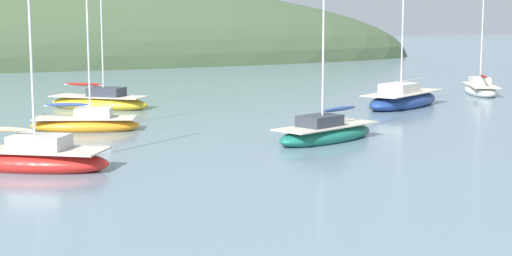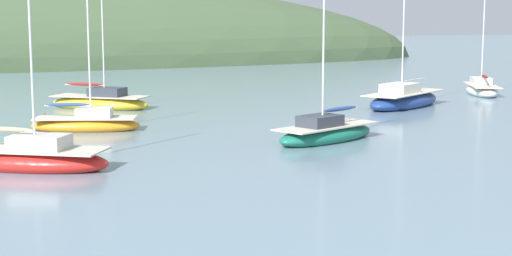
{
  "view_description": "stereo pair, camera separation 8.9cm",
  "coord_description": "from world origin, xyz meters",
  "px_view_note": "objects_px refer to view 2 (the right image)",
  "views": [
    {
      "loc": [
        -10.79,
        -8.68,
        5.66
      ],
      "look_at": [
        0.0,
        20.0,
        1.2
      ],
      "focal_mm": 53.42,
      "sensor_mm": 36.0,
      "label": 1
    },
    {
      "loc": [
        -10.7,
        -8.71,
        5.66
      ],
      "look_at": [
        0.0,
        20.0,
        1.2
      ],
      "focal_mm": 53.42,
      "sensor_mm": 36.0,
      "label": 2
    }
  ],
  "objects_px": {
    "sailboat_grey_yawl": "(86,123)",
    "sailboat_red_portside": "(482,89)",
    "mooring_buoy_channel": "(45,118)",
    "sailboat_white_near": "(404,100)",
    "sailboat_yellow_far": "(101,102)",
    "sailboat_black_sloop": "(326,133)",
    "sailboat_cream_ketch": "(29,158)"
  },
  "relations": [
    {
      "from": "sailboat_cream_ketch",
      "to": "mooring_buoy_channel",
      "type": "height_order",
      "value": "sailboat_cream_ketch"
    },
    {
      "from": "sailboat_black_sloop",
      "to": "mooring_buoy_channel",
      "type": "xyz_separation_m",
      "value": [
        -11.54,
        11.76,
        -0.25
      ]
    },
    {
      "from": "sailboat_black_sloop",
      "to": "sailboat_yellow_far",
      "type": "xyz_separation_m",
      "value": [
        -7.73,
        16.48,
        0.03
      ]
    },
    {
      "from": "sailboat_grey_yawl",
      "to": "sailboat_white_near",
      "type": "distance_m",
      "value": 20.73
    },
    {
      "from": "sailboat_cream_ketch",
      "to": "sailboat_yellow_far",
      "type": "height_order",
      "value": "sailboat_yellow_far"
    },
    {
      "from": "sailboat_grey_yawl",
      "to": "sailboat_black_sloop",
      "type": "relative_size",
      "value": 1.04
    },
    {
      "from": "sailboat_white_near",
      "to": "sailboat_yellow_far",
      "type": "distance_m",
      "value": 19.23
    },
    {
      "from": "sailboat_red_portside",
      "to": "sailboat_black_sloop",
      "type": "xyz_separation_m",
      "value": [
        -20.16,
        -15.41,
        -0.01
      ]
    },
    {
      "from": "sailboat_grey_yawl",
      "to": "mooring_buoy_channel",
      "type": "height_order",
      "value": "sailboat_grey_yawl"
    },
    {
      "from": "sailboat_black_sloop",
      "to": "mooring_buoy_channel",
      "type": "distance_m",
      "value": 16.48
    },
    {
      "from": "sailboat_black_sloop",
      "to": "sailboat_yellow_far",
      "type": "bearing_deg",
      "value": 115.14
    },
    {
      "from": "sailboat_white_near",
      "to": "sailboat_black_sloop",
      "type": "xyz_separation_m",
      "value": [
        -10.56,
        -10.55,
        -0.08
      ]
    },
    {
      "from": "sailboat_white_near",
      "to": "sailboat_black_sloop",
      "type": "bearing_deg",
      "value": -135.02
    },
    {
      "from": "sailboat_red_portside",
      "to": "sailboat_black_sloop",
      "type": "height_order",
      "value": "sailboat_red_portside"
    },
    {
      "from": "sailboat_red_portside",
      "to": "sailboat_white_near",
      "type": "xyz_separation_m",
      "value": [
        -9.6,
        -4.86,
        0.08
      ]
    },
    {
      "from": "sailboat_grey_yawl",
      "to": "sailboat_red_portside",
      "type": "relative_size",
      "value": 0.9
    },
    {
      "from": "sailboat_red_portside",
      "to": "sailboat_black_sloop",
      "type": "bearing_deg",
      "value": -142.61
    },
    {
      "from": "sailboat_grey_yawl",
      "to": "sailboat_white_near",
      "type": "height_order",
      "value": "sailboat_white_near"
    },
    {
      "from": "sailboat_grey_yawl",
      "to": "sailboat_cream_ketch",
      "type": "bearing_deg",
      "value": -110.44
    },
    {
      "from": "sailboat_black_sloop",
      "to": "mooring_buoy_channel",
      "type": "relative_size",
      "value": 13.76
    },
    {
      "from": "sailboat_cream_ketch",
      "to": "sailboat_black_sloop",
      "type": "xyz_separation_m",
      "value": [
        13.36,
        2.0,
        -0.02
      ]
    },
    {
      "from": "sailboat_grey_yawl",
      "to": "sailboat_black_sloop",
      "type": "bearing_deg",
      "value": -36.18
    },
    {
      "from": "sailboat_grey_yawl",
      "to": "sailboat_yellow_far",
      "type": "bearing_deg",
      "value": 76.73
    },
    {
      "from": "sailboat_white_near",
      "to": "sailboat_black_sloop",
      "type": "distance_m",
      "value": 14.93
    },
    {
      "from": "sailboat_white_near",
      "to": "sailboat_cream_ketch",
      "type": "bearing_deg",
      "value": -152.32
    },
    {
      "from": "sailboat_grey_yawl",
      "to": "mooring_buoy_channel",
      "type": "bearing_deg",
      "value": 109.88
    },
    {
      "from": "sailboat_yellow_far",
      "to": "sailboat_white_near",
      "type": "bearing_deg",
      "value": -17.96
    },
    {
      "from": "mooring_buoy_channel",
      "to": "sailboat_grey_yawl",
      "type": "bearing_deg",
      "value": -70.12
    },
    {
      "from": "sailboat_red_portside",
      "to": "sailboat_cream_ketch",
      "type": "bearing_deg",
      "value": -152.56
    },
    {
      "from": "sailboat_grey_yawl",
      "to": "sailboat_black_sloop",
      "type": "height_order",
      "value": "sailboat_grey_yawl"
    },
    {
      "from": "sailboat_cream_ketch",
      "to": "sailboat_yellow_far",
      "type": "relative_size",
      "value": 0.92
    },
    {
      "from": "sailboat_red_portside",
      "to": "mooring_buoy_channel",
      "type": "relative_size",
      "value": 15.86
    }
  ]
}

